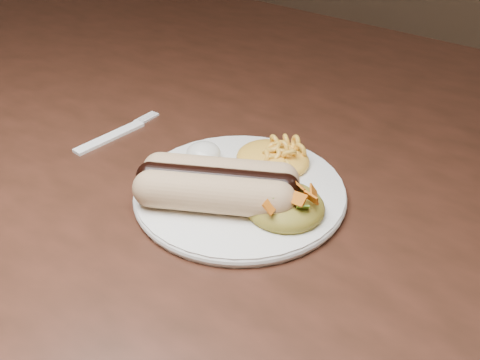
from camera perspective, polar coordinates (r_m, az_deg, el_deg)
The scene contains 7 objects.
table at distance 0.76m, azimuth 3.92°, elevation -1.54°, with size 1.60×0.90×0.75m.
plate at distance 0.60m, azimuth -0.00°, elevation -1.25°, with size 0.22×0.22×0.01m, color white.
hotdog at distance 0.57m, azimuth -2.37°, elevation -0.39°, with size 0.14×0.12×0.04m.
mac_and_cheese at distance 0.63m, azimuth 3.38°, elevation 3.09°, with size 0.09×0.08×0.03m, color #FFCA4D.
sour_cream at distance 0.64m, azimuth -3.76°, elevation 3.02°, with size 0.04×0.04×0.02m, color silver.
taco_salad at distance 0.55m, azimuth 4.57°, elevation -1.99°, with size 0.08×0.08×0.04m.
fork at distance 0.72m, azimuth -13.11°, elevation 4.25°, with size 0.02×0.14×0.00m, color white.
Camera 1 is at (0.33, -0.53, 1.10)m, focal length 42.00 mm.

